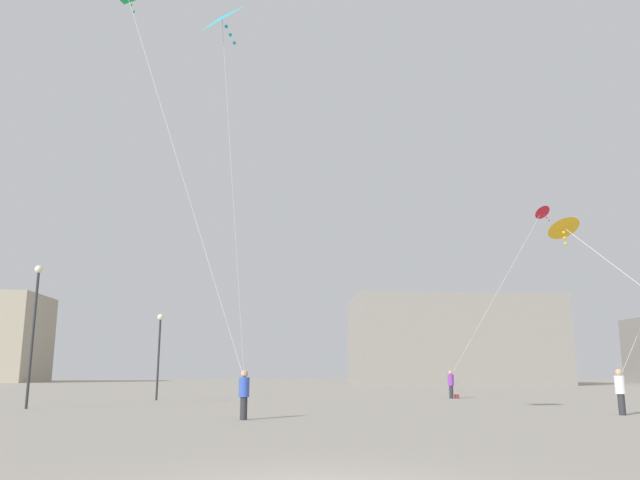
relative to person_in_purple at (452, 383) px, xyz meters
The scene contains 11 objects.
person_in_purple is the anchor object (origin of this frame).
person_in_white 15.47m from the person_in_purple, 77.98° to the right, with size 0.37×0.37×1.68m.
person_in_blue 20.36m from the person_in_purple, 121.02° to the right, with size 0.35×0.35×1.62m.
kite_cyan_delta 27.21m from the person_in_purple, 115.29° to the right, with size 1.51×6.13×10.54m.
kite_crimson_diamond 11.74m from the person_in_purple, 16.56° to the right, with size 6.32×2.28×10.28m.
kite_emerald_delta 27.32m from the person_in_purple, 130.58° to the right, with size 5.46×0.98×14.73m.
kite_amber_diamond 20.40m from the person_in_purple, 90.64° to the right, with size 3.21×5.36×5.09m.
building_centre_hall 43.11m from the person_in_purple, 77.86° to the left, with size 26.38×14.92×10.92m.
lamppost_east 23.63m from the person_in_purple, 151.89° to the right, with size 0.36×0.36×6.29m.
lamppost_west 17.56m from the person_in_purple, behind, with size 0.36×0.36×4.88m.
handbag_beside_flyer 0.87m from the person_in_purple, 15.95° to the left, with size 0.32×0.14×0.24m, color maroon.
Camera 1 is at (0.04, -8.81, 1.55)m, focal length 35.41 mm.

